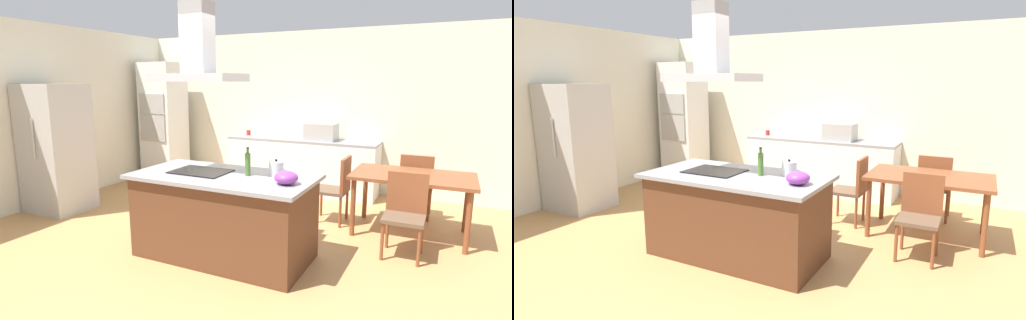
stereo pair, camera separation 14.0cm
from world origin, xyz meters
TOP-DOWN VIEW (x-y plane):
  - ground at (0.00, 1.50)m, footprint 16.00×16.00m
  - wall_back at (0.00, 3.25)m, footprint 7.20×0.10m
  - wall_left at (-3.45, 1.00)m, footprint 0.10×8.80m
  - kitchen_island at (0.00, 0.00)m, footprint 1.91×0.99m
  - cooktop at (-0.28, 0.00)m, footprint 0.60×0.44m
  - tea_kettle at (0.51, 0.21)m, footprint 0.21×0.15m
  - olive_oil_bottle at (0.25, 0.07)m, footprint 0.06×0.06m
  - mixing_bowl at (0.73, -0.08)m, footprint 0.23×0.23m
  - back_counter at (-0.17, 2.88)m, footprint 2.53×0.62m
  - countertop_microwave at (0.16, 2.88)m, footprint 0.50×0.38m
  - coffee_mug_red at (-1.20, 2.91)m, footprint 0.08×0.08m
  - wall_oven_stack at (-2.90, 2.65)m, footprint 0.70×0.66m
  - refrigerator at (-2.98, 0.33)m, footprint 0.80×0.73m
  - dining_table at (1.72, 1.56)m, footprint 1.40×0.90m
  - chair_at_left_end at (0.80, 1.56)m, footprint 0.42×0.42m
  - chair_facing_back_wall at (1.72, 2.23)m, footprint 0.42×0.42m
  - chair_facing_island at (1.72, 0.90)m, footprint 0.42×0.42m
  - range_hood at (-0.28, 0.00)m, footprint 0.90×0.55m

SIDE VIEW (x-z plane):
  - ground at x=0.00m, z-range 0.00..0.00m
  - back_counter at x=-0.17m, z-range 0.00..0.90m
  - kitchen_island at x=0.00m, z-range 0.00..0.90m
  - chair_at_left_end at x=0.80m, z-range 0.06..0.95m
  - chair_facing_back_wall at x=1.72m, z-range 0.06..0.95m
  - chair_facing_island at x=1.72m, z-range 0.06..0.95m
  - dining_table at x=1.72m, z-range 0.29..1.04m
  - cooktop at x=-0.28m, z-range 0.90..0.91m
  - refrigerator at x=-2.98m, z-range 0.00..1.82m
  - coffee_mug_red at x=-1.20m, z-range 0.90..0.99m
  - mixing_bowl at x=0.73m, z-range 0.90..1.03m
  - tea_kettle at x=0.51m, z-range 0.89..1.06m
  - olive_oil_bottle at x=0.25m, z-range 0.88..1.17m
  - countertop_microwave at x=0.16m, z-range 0.90..1.18m
  - wall_oven_stack at x=-2.90m, z-range 0.00..2.20m
  - wall_back at x=0.00m, z-range 0.00..2.70m
  - wall_left at x=-3.45m, z-range 0.00..2.70m
  - range_hood at x=-0.28m, z-range 1.71..2.49m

